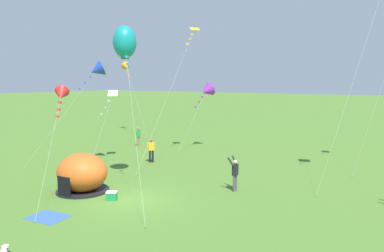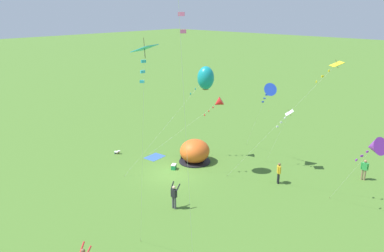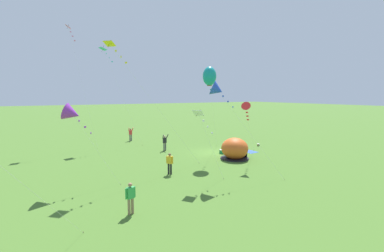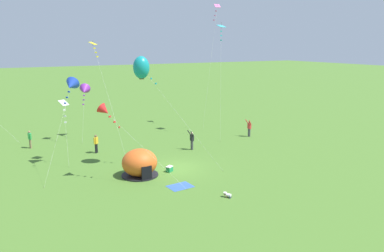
{
  "view_description": "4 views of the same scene",
  "coord_description": "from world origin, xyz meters",
  "px_view_note": "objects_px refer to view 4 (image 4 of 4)",
  "views": [
    {
      "loc": [
        12.2,
        -13.79,
        5.99
      ],
      "look_at": [
        1.67,
        3.03,
        3.54
      ],
      "focal_mm": 35.0,
      "sensor_mm": 36.0,
      "label": 1
    },
    {
      "loc": [
        19.64,
        20.6,
        13.32
      ],
      "look_at": [
        -1.42,
        1.08,
        4.11
      ],
      "focal_mm": 35.0,
      "sensor_mm": 36.0,
      "label": 2
    },
    {
      "loc": [
        -22.62,
        15.78,
        6.31
      ],
      "look_at": [
        1.39,
        1.92,
        2.91
      ],
      "focal_mm": 24.0,
      "sensor_mm": 36.0,
      "label": 3
    },
    {
      "loc": [
        -12.73,
        -26.04,
        9.87
      ],
      "look_at": [
        1.96,
        0.92,
        3.12
      ],
      "focal_mm": 35.0,
      "sensor_mm": 36.0,
      "label": 4
    }
  ],
  "objects_px": {
    "person_with_toddler": "(249,128)",
    "kite_purple": "(84,90)",
    "toddler_crawling": "(227,195)",
    "person_near_tent": "(30,138)",
    "popup_tent": "(140,163)",
    "kite_white": "(64,107)",
    "cooler_box": "(169,169)",
    "kite_red": "(105,111)",
    "kite_yellow": "(94,48)",
    "kite_pink": "(216,12)",
    "kite_teal": "(141,68)",
    "person_strolling": "(96,143)",
    "person_arms_raised": "(192,139)",
    "kite_cyan": "(221,30)",
    "kite_blue": "(71,85)"
  },
  "relations": [
    {
      "from": "popup_tent",
      "to": "person_with_toddler",
      "type": "relative_size",
      "value": 1.49
    },
    {
      "from": "person_strolling",
      "to": "kite_purple",
      "type": "relative_size",
      "value": 0.3
    },
    {
      "from": "cooler_box",
      "to": "kite_cyan",
      "type": "relative_size",
      "value": 0.05
    },
    {
      "from": "kite_yellow",
      "to": "person_arms_raised",
      "type": "bearing_deg",
      "value": -44.43
    },
    {
      "from": "kite_yellow",
      "to": "kite_cyan",
      "type": "relative_size",
      "value": 0.84
    },
    {
      "from": "person_strolling",
      "to": "kite_yellow",
      "type": "distance_m",
      "value": 9.32
    },
    {
      "from": "toddler_crawling",
      "to": "kite_purple",
      "type": "xyz_separation_m",
      "value": [
        -4.16,
        21.13,
        4.87
      ]
    },
    {
      "from": "kite_blue",
      "to": "person_with_toddler",
      "type": "bearing_deg",
      "value": 3.48
    },
    {
      "from": "kite_pink",
      "to": "kite_blue",
      "type": "relative_size",
      "value": 1.98
    },
    {
      "from": "cooler_box",
      "to": "toddler_crawling",
      "type": "relative_size",
      "value": 1.21
    },
    {
      "from": "kite_purple",
      "to": "person_with_toddler",
      "type": "bearing_deg",
      "value": -28.61
    },
    {
      "from": "person_with_toddler",
      "to": "kite_white",
      "type": "bearing_deg",
      "value": 178.46
    },
    {
      "from": "kite_blue",
      "to": "cooler_box",
      "type": "bearing_deg",
      "value": -39.91
    },
    {
      "from": "person_with_toddler",
      "to": "kite_white",
      "type": "xyz_separation_m",
      "value": [
        -19.02,
        0.51,
        3.7
      ]
    },
    {
      "from": "popup_tent",
      "to": "kite_purple",
      "type": "bearing_deg",
      "value": 92.39
    },
    {
      "from": "kite_pink",
      "to": "person_with_toddler",
      "type": "bearing_deg",
      "value": -89.08
    },
    {
      "from": "kite_yellow",
      "to": "cooler_box",
      "type": "bearing_deg",
      "value": -77.95
    },
    {
      "from": "cooler_box",
      "to": "person_arms_raised",
      "type": "xyz_separation_m",
      "value": [
        4.56,
        4.69,
        0.78
      ]
    },
    {
      "from": "popup_tent",
      "to": "kite_pink",
      "type": "height_order",
      "value": "kite_pink"
    },
    {
      "from": "person_arms_raised",
      "to": "kite_cyan",
      "type": "relative_size",
      "value": 0.16
    },
    {
      "from": "popup_tent",
      "to": "person_near_tent",
      "type": "relative_size",
      "value": 1.63
    },
    {
      "from": "popup_tent",
      "to": "person_strolling",
      "type": "relative_size",
      "value": 1.63
    },
    {
      "from": "kite_red",
      "to": "person_near_tent",
      "type": "bearing_deg",
      "value": 109.87
    },
    {
      "from": "popup_tent",
      "to": "kite_red",
      "type": "distance_m",
      "value": 4.79
    },
    {
      "from": "kite_teal",
      "to": "kite_purple",
      "type": "bearing_deg",
      "value": 98.48
    },
    {
      "from": "toddler_crawling",
      "to": "kite_cyan",
      "type": "relative_size",
      "value": 0.04
    },
    {
      "from": "person_with_toddler",
      "to": "kite_purple",
      "type": "distance_m",
      "value": 18.11
    },
    {
      "from": "popup_tent",
      "to": "person_with_toddler",
      "type": "distance_m",
      "value": 16.06
    },
    {
      "from": "toddler_crawling",
      "to": "kite_yellow",
      "type": "height_order",
      "value": "kite_yellow"
    },
    {
      "from": "popup_tent",
      "to": "kite_red",
      "type": "bearing_deg",
      "value": 163.22
    },
    {
      "from": "popup_tent",
      "to": "kite_pink",
      "type": "bearing_deg",
      "value": 41.02
    },
    {
      "from": "toddler_crawling",
      "to": "person_near_tent",
      "type": "height_order",
      "value": "person_near_tent"
    },
    {
      "from": "kite_purple",
      "to": "kite_pink",
      "type": "height_order",
      "value": "kite_pink"
    },
    {
      "from": "person_strolling",
      "to": "kite_blue",
      "type": "relative_size",
      "value": 0.23
    },
    {
      "from": "person_near_tent",
      "to": "kite_pink",
      "type": "height_order",
      "value": "kite_pink"
    },
    {
      "from": "person_strolling",
      "to": "person_with_toddler",
      "type": "xyz_separation_m",
      "value": [
        16.24,
        -1.68,
        0.03
      ]
    },
    {
      "from": "kite_teal",
      "to": "kite_yellow",
      "type": "bearing_deg",
      "value": 98.22
    },
    {
      "from": "cooler_box",
      "to": "person_strolling",
      "type": "relative_size",
      "value": 0.37
    },
    {
      "from": "cooler_box",
      "to": "kite_purple",
      "type": "bearing_deg",
      "value": 101.46
    },
    {
      "from": "toddler_crawling",
      "to": "person_strolling",
      "type": "height_order",
      "value": "person_strolling"
    },
    {
      "from": "popup_tent",
      "to": "person_near_tent",
      "type": "distance_m",
      "value": 14.0
    },
    {
      "from": "kite_pink",
      "to": "toddler_crawling",
      "type": "bearing_deg",
      "value": -119.87
    },
    {
      "from": "toddler_crawling",
      "to": "kite_purple",
      "type": "bearing_deg",
      "value": 101.14
    },
    {
      "from": "person_with_toddler",
      "to": "kite_purple",
      "type": "height_order",
      "value": "kite_purple"
    },
    {
      "from": "kite_purple",
      "to": "kite_red",
      "type": "distance_m",
      "value": 13.87
    },
    {
      "from": "person_arms_raised",
      "to": "person_near_tent",
      "type": "bearing_deg",
      "value": 149.44
    },
    {
      "from": "person_with_toddler",
      "to": "person_arms_raised",
      "type": "bearing_deg",
      "value": -168.84
    },
    {
      "from": "kite_cyan",
      "to": "popup_tent",
      "type": "bearing_deg",
      "value": -144.81
    },
    {
      "from": "kite_cyan",
      "to": "kite_red",
      "type": "distance_m",
      "value": 18.79
    },
    {
      "from": "popup_tent",
      "to": "person_with_toddler",
      "type": "bearing_deg",
      "value": 21.96
    }
  ]
}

